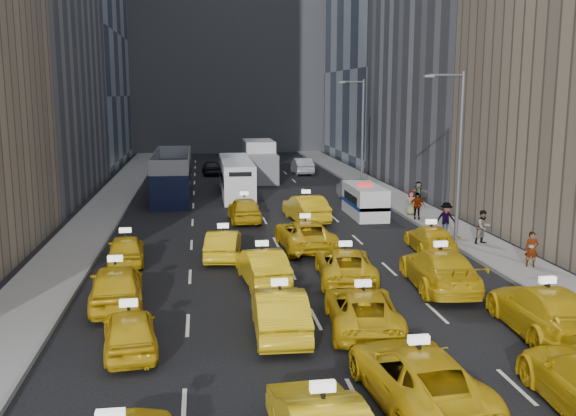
% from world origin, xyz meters
% --- Properties ---
extents(ground, '(160.00, 160.00, 0.00)m').
position_xyz_m(ground, '(0.00, 0.00, 0.00)').
color(ground, black).
rests_on(ground, ground).
extents(sidewalk_west, '(3.00, 90.00, 0.15)m').
position_xyz_m(sidewalk_west, '(-10.50, 25.00, 0.07)').
color(sidewalk_west, gray).
rests_on(sidewalk_west, ground).
extents(sidewalk_east, '(3.00, 90.00, 0.15)m').
position_xyz_m(sidewalk_east, '(10.50, 25.00, 0.07)').
color(sidewalk_east, gray).
rests_on(sidewalk_east, ground).
extents(curb_west, '(0.15, 90.00, 0.18)m').
position_xyz_m(curb_west, '(-9.05, 25.00, 0.09)').
color(curb_west, slate).
rests_on(curb_west, ground).
extents(curb_east, '(0.15, 90.00, 0.18)m').
position_xyz_m(curb_east, '(9.05, 25.00, 0.09)').
color(curb_east, slate).
rests_on(curb_east, ground).
extents(building_backdrop, '(30.00, 12.00, 40.00)m').
position_xyz_m(building_backdrop, '(0.00, 72.00, 20.00)').
color(building_backdrop, slate).
rests_on(building_backdrop, ground).
extents(streetlight_near, '(2.15, 0.22, 9.00)m').
position_xyz_m(streetlight_near, '(9.18, 12.00, 4.92)').
color(streetlight_near, '#595B60').
rests_on(streetlight_near, ground).
extents(streetlight_far, '(2.15, 0.22, 9.00)m').
position_xyz_m(streetlight_far, '(9.18, 32.00, 4.92)').
color(streetlight_far, '#595B60').
rests_on(streetlight_far, ground).
extents(taxi_2, '(2.87, 5.55, 1.49)m').
position_xyz_m(taxi_2, '(1.49, -4.47, 0.75)').
color(taxi_2, gold).
rests_on(taxi_2, ground).
extents(taxi_4, '(2.09, 4.15, 1.35)m').
position_xyz_m(taxi_4, '(-6.22, -0.06, 0.68)').
color(taxi_4, gold).
rests_on(taxi_4, ground).
extents(taxi_5, '(1.79, 4.81, 1.57)m').
position_xyz_m(taxi_5, '(-1.45, 0.77, 0.79)').
color(taxi_5, gold).
rests_on(taxi_5, ground).
extents(taxi_6, '(2.85, 5.20, 1.38)m').
position_xyz_m(taxi_6, '(1.41, 0.88, 0.69)').
color(taxi_6, gold).
rests_on(taxi_6, ground).
extents(taxi_7, '(2.72, 5.86, 1.66)m').
position_xyz_m(taxi_7, '(7.28, -0.47, 0.83)').
color(taxi_7, gold).
rests_on(taxi_7, ground).
extents(taxi_8, '(2.36, 4.96, 1.64)m').
position_xyz_m(taxi_8, '(-7.16, 4.39, 0.82)').
color(taxi_8, gold).
rests_on(taxi_8, ground).
extents(taxi_9, '(2.10, 4.67, 1.49)m').
position_xyz_m(taxi_9, '(-1.45, 6.71, 0.74)').
color(taxi_9, gold).
rests_on(taxi_9, ground).
extents(taxi_10, '(2.81, 5.20, 1.39)m').
position_xyz_m(taxi_10, '(2.11, 6.58, 0.69)').
color(taxi_10, gold).
rests_on(taxi_10, ground).
extents(taxi_11, '(2.78, 5.89, 1.66)m').
position_xyz_m(taxi_11, '(5.68, 4.89, 0.83)').
color(taxi_11, gold).
rests_on(taxi_11, ground).
extents(taxi_12, '(1.95, 4.20, 1.39)m').
position_xyz_m(taxi_12, '(-7.48, 10.61, 0.70)').
color(taxi_12, gold).
rests_on(taxi_12, ground).
extents(taxi_13, '(2.02, 4.43, 1.41)m').
position_xyz_m(taxi_13, '(-2.92, 10.93, 0.70)').
color(taxi_13, gold).
rests_on(taxi_13, ground).
extents(taxi_14, '(2.76, 5.57, 1.52)m').
position_xyz_m(taxi_14, '(1.31, 12.32, 0.76)').
color(taxi_14, gold).
rests_on(taxi_14, ground).
extents(taxi_15, '(2.21, 4.71, 1.33)m').
position_xyz_m(taxi_15, '(7.49, 10.87, 0.66)').
color(taxi_15, gold).
rests_on(taxi_15, ground).
extents(taxi_16, '(2.01, 4.67, 1.57)m').
position_xyz_m(taxi_16, '(-1.28, 19.85, 0.78)').
color(taxi_16, gold).
rests_on(taxi_16, ground).
extents(taxi_17, '(2.42, 5.25, 1.67)m').
position_xyz_m(taxi_17, '(2.53, 19.41, 0.83)').
color(taxi_17, gold).
rests_on(taxi_17, ground).
extents(nypd_van, '(2.39, 5.19, 2.16)m').
position_xyz_m(nypd_van, '(6.59, 20.52, 0.98)').
color(nypd_van, silver).
rests_on(nypd_van, ground).
extents(double_decker, '(3.23, 11.94, 3.44)m').
position_xyz_m(double_decker, '(-6.06, 29.90, 1.71)').
color(double_decker, black).
rests_on(double_decker, ground).
extents(city_bus, '(3.33, 11.08, 2.82)m').
position_xyz_m(city_bus, '(-1.18, 30.50, 1.39)').
color(city_bus, white).
rests_on(city_bus, ground).
extents(box_truck, '(3.43, 8.04, 3.58)m').
position_xyz_m(box_truck, '(1.48, 39.11, 1.77)').
color(box_truck, silver).
rests_on(box_truck, ground).
extents(misc_car_0, '(1.94, 4.98, 1.62)m').
position_xyz_m(misc_car_0, '(7.25, 26.67, 0.81)').
color(misc_car_0, '#929499').
rests_on(misc_car_0, ground).
extents(misc_car_1, '(2.73, 5.02, 1.33)m').
position_xyz_m(misc_car_1, '(-7.15, 40.62, 0.67)').
color(misc_car_1, black).
rests_on(misc_car_1, ground).
extents(misc_car_2, '(2.86, 5.89, 1.65)m').
position_xyz_m(misc_car_2, '(1.77, 47.16, 0.83)').
color(misc_car_2, slate).
rests_on(misc_car_2, ground).
extents(misc_car_3, '(1.87, 4.23, 1.41)m').
position_xyz_m(misc_car_3, '(-2.87, 43.60, 0.71)').
color(misc_car_3, black).
rests_on(misc_car_3, ground).
extents(misc_car_4, '(1.78, 4.86, 1.59)m').
position_xyz_m(misc_car_4, '(6.04, 43.06, 0.80)').
color(misc_car_4, '#9D9FA4').
rests_on(misc_car_4, ground).
extents(pedestrian_0, '(0.69, 0.57, 1.61)m').
position_xyz_m(pedestrian_0, '(10.83, 7.02, 0.96)').
color(pedestrian_0, gray).
rests_on(pedestrian_0, sidewalk_east).
extents(pedestrian_1, '(0.96, 0.69, 1.78)m').
position_xyz_m(pedestrian_1, '(10.60, 11.59, 1.04)').
color(pedestrian_1, gray).
rests_on(pedestrian_1, sidewalk_east).
extents(pedestrian_2, '(1.19, 0.51, 1.83)m').
position_xyz_m(pedestrian_2, '(9.46, 13.83, 1.07)').
color(pedestrian_2, gray).
rests_on(pedestrian_2, sidewalk_east).
extents(pedestrian_3, '(1.07, 0.69, 1.68)m').
position_xyz_m(pedestrian_3, '(9.39, 18.46, 0.99)').
color(pedestrian_3, gray).
rests_on(pedestrian_3, sidewalk_east).
extents(pedestrian_4, '(0.84, 0.56, 1.57)m').
position_xyz_m(pedestrian_4, '(9.50, 19.97, 0.94)').
color(pedestrian_4, gray).
rests_on(pedestrian_4, sidewalk_east).
extents(pedestrian_5, '(1.58, 0.51, 1.69)m').
position_xyz_m(pedestrian_5, '(11.12, 23.20, 0.99)').
color(pedestrian_5, gray).
rests_on(pedestrian_5, sidewalk_east).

